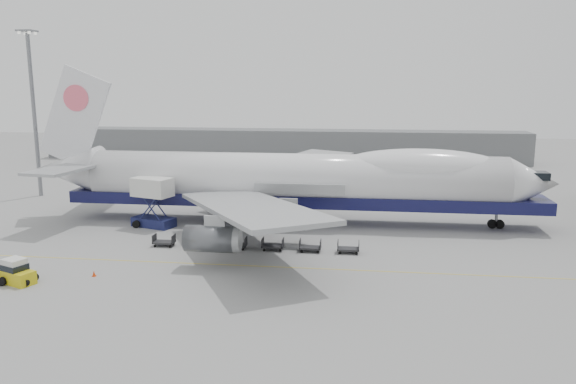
# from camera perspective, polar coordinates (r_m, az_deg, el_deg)

# --- Properties ---
(ground) EXTENTS (260.00, 260.00, 0.00)m
(ground) POSITION_cam_1_polar(r_m,az_deg,el_deg) (60.92, -0.65, -5.81)
(ground) COLOR gray
(ground) RESTS_ON ground
(apron_line) EXTENTS (60.00, 0.15, 0.01)m
(apron_line) POSITION_cam_1_polar(r_m,az_deg,el_deg) (55.27, -1.51, -7.60)
(apron_line) COLOR gold
(apron_line) RESTS_ON ground
(hangar) EXTENTS (110.00, 8.00, 7.00)m
(hangar) POSITION_cam_1_polar(r_m,az_deg,el_deg) (129.78, -0.77, 4.81)
(hangar) COLOR slate
(hangar) RESTS_ON ground
(floodlight_mast) EXTENTS (2.40, 2.40, 25.43)m
(floodlight_mast) POSITION_cam_1_polar(r_m,az_deg,el_deg) (95.91, -24.45, 8.05)
(floodlight_mast) COLOR slate
(floodlight_mast) RESTS_ON ground
(airliner) EXTENTS (67.00, 55.30, 19.98)m
(airliner) POSITION_cam_1_polar(r_m,az_deg,el_deg) (71.16, 1.19, 1.31)
(airliner) COLOR white
(airliner) RESTS_ON ground
(catering_truck) EXTENTS (5.75, 4.71, 6.15)m
(catering_truck) POSITION_cam_1_polar(r_m,az_deg,el_deg) (71.50, -13.57, -0.73)
(catering_truck) COLOR #1A1F4F
(catering_truck) RESTS_ON ground
(baggage_tug) EXTENTS (3.49, 2.71, 2.26)m
(baggage_tug) POSITION_cam_1_polar(r_m,az_deg,el_deg) (56.17, -25.86, -7.37)
(baggage_tug) COLOR gold
(baggage_tug) RESTS_ON ground
(traffic_cone) EXTENTS (0.37, 0.37, 0.54)m
(traffic_cone) POSITION_cam_1_polar(r_m,az_deg,el_deg) (55.63, -19.11, -7.84)
(traffic_cone) COLOR red
(traffic_cone) RESTS_ON ground
(dolly_0) EXTENTS (2.30, 1.35, 1.30)m
(dolly_0) POSITION_cam_1_polar(r_m,az_deg,el_deg) (63.33, -12.48, -4.92)
(dolly_0) COLOR #2D2D30
(dolly_0) RESTS_ON ground
(dolly_1) EXTENTS (2.30, 1.35, 1.30)m
(dolly_1) POSITION_cam_1_polar(r_m,az_deg,el_deg) (62.10, -8.96, -5.11)
(dolly_1) COLOR #2D2D30
(dolly_1) RESTS_ON ground
(dolly_2) EXTENTS (2.30, 1.35, 1.30)m
(dolly_2) POSITION_cam_1_polar(r_m,az_deg,el_deg) (61.12, -5.31, -5.29)
(dolly_2) COLOR #2D2D30
(dolly_2) RESTS_ON ground
(dolly_3) EXTENTS (2.30, 1.35, 1.30)m
(dolly_3) POSITION_cam_1_polar(r_m,az_deg,el_deg) (60.39, -1.56, -5.44)
(dolly_3) COLOR #2D2D30
(dolly_3) RESTS_ON ground
(dolly_4) EXTENTS (2.30, 1.35, 1.30)m
(dolly_4) POSITION_cam_1_polar(r_m,az_deg,el_deg) (59.93, 2.27, -5.58)
(dolly_4) COLOR #2D2D30
(dolly_4) RESTS_ON ground
(dolly_5) EXTENTS (2.30, 1.35, 1.30)m
(dolly_5) POSITION_cam_1_polar(r_m,az_deg,el_deg) (59.73, 6.14, -5.69)
(dolly_5) COLOR #2D2D30
(dolly_5) RESTS_ON ground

